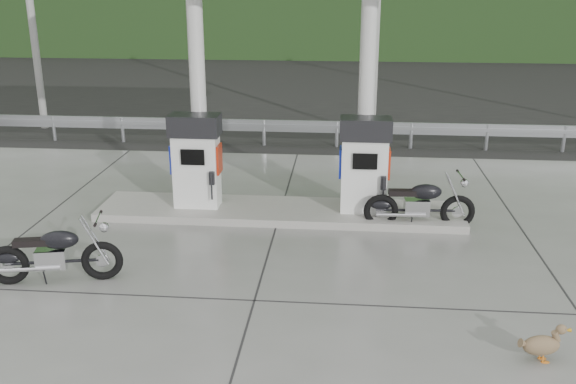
# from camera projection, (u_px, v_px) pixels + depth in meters

# --- Properties ---
(ground) EXTENTS (160.00, 160.00, 0.00)m
(ground) POSITION_uv_depth(u_px,v_px,m) (263.00, 272.00, 10.10)
(ground) COLOR black
(ground) RESTS_ON ground
(forecourt_apron) EXTENTS (18.00, 14.00, 0.02)m
(forecourt_apron) POSITION_uv_depth(u_px,v_px,m) (263.00, 271.00, 10.10)
(forecourt_apron) COLOR slate
(forecourt_apron) RESTS_ON ground
(pump_island) EXTENTS (7.00, 1.40, 0.15)m
(pump_island) POSITION_uv_depth(u_px,v_px,m) (280.00, 211.00, 12.43)
(pump_island) COLOR gray
(pump_island) RESTS_ON forecourt_apron
(gas_pump_left) EXTENTS (0.95, 0.55, 1.80)m
(gas_pump_left) POSITION_uv_depth(u_px,v_px,m) (196.00, 161.00, 12.26)
(gas_pump_left) COLOR white
(gas_pump_left) RESTS_ON pump_island
(gas_pump_right) EXTENTS (0.95, 0.55, 1.80)m
(gas_pump_right) POSITION_uv_depth(u_px,v_px,m) (364.00, 165.00, 11.99)
(gas_pump_right) COLOR white
(gas_pump_right) RESTS_ON pump_island
(canopy_column_left) EXTENTS (0.30, 0.30, 5.00)m
(canopy_column_left) POSITION_uv_depth(u_px,v_px,m) (197.00, 74.00, 12.13)
(canopy_column_left) COLOR white
(canopy_column_left) RESTS_ON pump_island
(canopy_column_right) EXTENTS (0.30, 0.30, 5.00)m
(canopy_column_right) POSITION_uv_depth(u_px,v_px,m) (367.00, 76.00, 11.86)
(canopy_column_right) COLOR white
(canopy_column_right) RESTS_ON pump_island
(guardrail) EXTENTS (26.00, 0.16, 1.42)m
(guardrail) POSITION_uv_depth(u_px,v_px,m) (300.00, 120.00, 17.43)
(guardrail) COLOR #94979B
(guardrail) RESTS_ON ground
(road) EXTENTS (60.00, 7.00, 0.01)m
(road) POSITION_uv_depth(u_px,v_px,m) (308.00, 119.00, 20.96)
(road) COLOR black
(road) RESTS_ON ground
(tree_band) EXTENTS (80.00, 6.00, 6.00)m
(tree_band) POSITION_uv_depth(u_px,v_px,m) (328.00, 3.00, 37.48)
(tree_band) COLOR black
(tree_band) RESTS_ON ground
(forested_hills) EXTENTS (100.00, 40.00, 140.00)m
(forested_hills) POSITION_uv_depth(u_px,v_px,m) (336.00, 22.00, 66.76)
(forested_hills) COLOR black
(forested_hills) RESTS_ON ground
(motorcycle_left) EXTENTS (1.95, 0.96, 0.88)m
(motorcycle_left) POSITION_uv_depth(u_px,v_px,m) (54.00, 255.00, 9.60)
(motorcycle_left) COLOR black
(motorcycle_left) RESTS_ON forecourt_apron
(motorcycle_right) EXTENTS (1.93, 0.70, 0.90)m
(motorcycle_right) POSITION_uv_depth(u_px,v_px,m) (420.00, 204.00, 11.71)
(motorcycle_right) COLOR black
(motorcycle_right) RESTS_ON forecourt_apron
(duck) EXTENTS (0.59, 0.27, 0.41)m
(duck) POSITION_uv_depth(u_px,v_px,m) (541.00, 346.00, 7.66)
(duck) COLOR brown
(duck) RESTS_ON forecourt_apron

